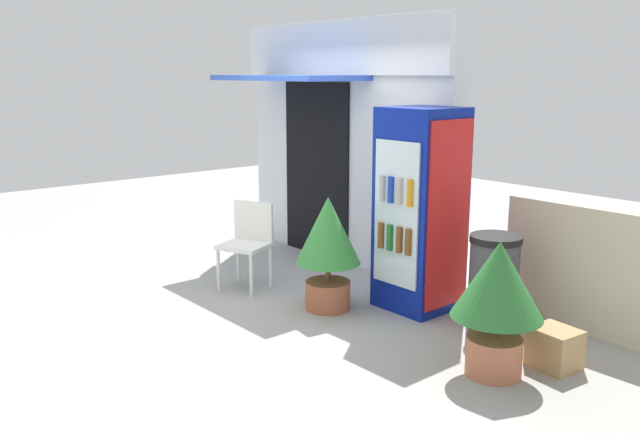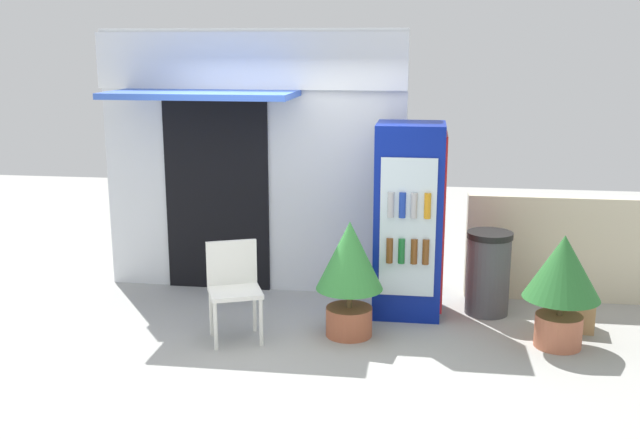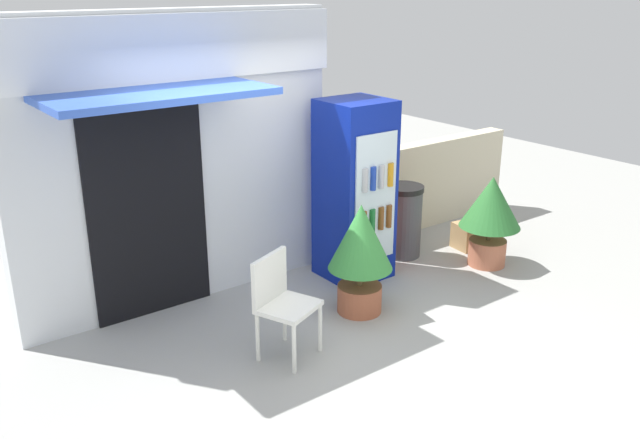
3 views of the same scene
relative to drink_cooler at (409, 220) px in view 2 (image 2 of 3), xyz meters
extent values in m
plane|color=#A3A39E|center=(-1.18, -1.06, -0.95)|extent=(16.00, 16.00, 0.00)
cube|color=silver|center=(-1.69, 0.63, 0.45)|extent=(3.26, 0.27, 2.79)
cube|color=white|center=(-1.69, 0.46, 1.52)|extent=(3.26, 0.08, 0.58)
cube|color=blue|center=(-2.08, 0.05, 1.20)|extent=(1.86, 0.89, 0.06)
cube|color=black|center=(-2.08, 0.48, 0.10)|extent=(1.14, 0.03, 2.10)
cube|color=navy|center=(-0.01, 0.01, 0.00)|extent=(0.65, 0.64, 1.90)
cube|color=silver|center=(-0.01, -0.32, 0.00)|extent=(0.52, 0.02, 1.33)
cube|color=red|center=(0.33, 0.01, 0.00)|extent=(0.02, 0.57, 1.71)
cylinder|color=brown|center=(-0.17, -0.34, -0.22)|extent=(0.06, 0.06, 0.24)
cylinder|color=#196B2D|center=(-0.06, -0.34, -0.22)|extent=(0.06, 0.06, 0.24)
cylinder|color=brown|center=(0.06, -0.34, -0.22)|extent=(0.06, 0.06, 0.24)
cylinder|color=brown|center=(0.17, -0.34, -0.22)|extent=(0.06, 0.06, 0.24)
cylinder|color=#B2B2B7|center=(-0.17, -0.34, 0.22)|extent=(0.06, 0.06, 0.24)
cylinder|color=#1938A5|center=(-0.06, -0.34, 0.22)|extent=(0.06, 0.06, 0.24)
cylinder|color=#B2B2B7|center=(0.04, -0.34, 0.22)|extent=(0.06, 0.06, 0.24)
cylinder|color=orange|center=(0.17, -0.34, 0.22)|extent=(0.06, 0.06, 0.24)
cylinder|color=white|center=(-1.64, -1.21, -0.73)|extent=(0.04, 0.04, 0.44)
cylinder|color=white|center=(-1.26, -1.06, -0.73)|extent=(0.04, 0.04, 0.44)
cylinder|color=white|center=(-1.78, -0.88, -0.73)|extent=(0.04, 0.04, 0.44)
cylinder|color=white|center=(-1.40, -0.72, -0.73)|extent=(0.04, 0.04, 0.44)
cube|color=white|center=(-1.52, -0.97, -0.49)|extent=(0.58, 0.56, 0.04)
cube|color=white|center=(-1.59, -0.79, -0.27)|extent=(0.44, 0.21, 0.41)
cylinder|color=#AD5B3D|center=(-0.52, -0.70, -0.82)|extent=(0.43, 0.43, 0.27)
cylinder|color=brown|center=(-0.52, -0.70, -0.59)|extent=(0.05, 0.05, 0.18)
cone|color=#388C3D|center=(-0.52, -0.70, -0.18)|extent=(0.61, 0.61, 0.63)
cylinder|color=#BC6B4C|center=(1.36, -0.70, -0.80)|extent=(0.41, 0.41, 0.29)
cylinder|color=brown|center=(1.36, -0.70, -0.58)|extent=(0.05, 0.05, 0.16)
cone|color=#2D7533|center=(1.36, -0.70, -0.21)|extent=(0.67, 0.67, 0.57)
cylinder|color=#47474C|center=(0.79, 0.08, -0.56)|extent=(0.43, 0.43, 0.78)
cylinder|color=black|center=(0.79, 0.08, -0.14)|extent=(0.45, 0.45, 0.06)
cube|color=beige|center=(1.84, 0.66, -0.40)|extent=(2.49, 0.22, 1.10)
cube|color=tan|center=(1.59, -0.24, -0.80)|extent=(0.37, 0.33, 0.31)
camera|label=1|loc=(4.01, -4.66, 1.26)|focal=37.28mm
camera|label=2|loc=(0.15, -7.19, 1.69)|focal=42.00mm
camera|label=3|loc=(-4.32, -5.12, 2.08)|focal=37.62mm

